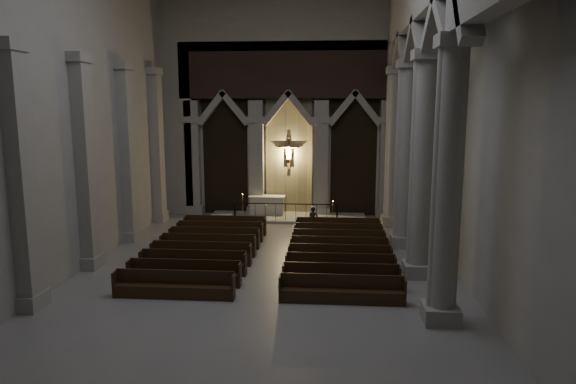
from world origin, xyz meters
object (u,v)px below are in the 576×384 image
Objects in this scene: altar at (267,205)px; candle_stand_left at (243,214)px; candle_stand_right at (333,218)px; pews at (271,254)px; worshipper at (313,220)px; altar_rail at (286,210)px.

altar is 1.33× the size of candle_stand_left.
candle_stand_right reaches higher than pews.
candle_stand_right is 2.32m from worshipper.
candle_stand_right reaches higher than altar_rail.
candle_stand_left is 1.22× the size of candle_stand_right.
altar is 1.52× the size of worshipper.
altar is 1.78m from candle_stand_left.
candle_stand_left reaches higher than pews.
candle_stand_left is at bearing 175.26° from altar_rail.
altar_rail is 6.74m from pews.
candle_stand_left reaches higher than worshipper.
altar_rail is 3.67× the size of candle_stand_left.
candle_stand_left is at bearing 176.70° from candle_stand_right.
worshipper reaches higher than altar_rail.
pews is at bearing -71.46° from candle_stand_left.
altar_rail is at bearing 130.02° from worshipper.
altar_rail is at bearing 90.00° from pews.
candle_stand_right is at bearing -1.94° from altar_rail.
worshipper is (-0.96, -2.09, 0.32)m from candle_stand_right.
altar_rail is at bearing -4.74° from candle_stand_left.
altar_rail reaches higher than pews.
worshipper is (1.51, 4.55, 0.37)m from pews.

